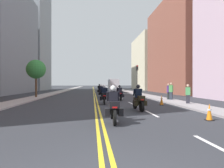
{
  "coord_description": "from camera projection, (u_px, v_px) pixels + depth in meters",
  "views": [
    {
      "loc": [
        -0.31,
        -2.96,
        1.71
      ],
      "look_at": [
        1.76,
        18.07,
        1.68
      ],
      "focal_mm": 31.64,
      "sensor_mm": 36.0,
      "label": 1
    }
  ],
  "objects": [
    {
      "name": "motorcycle_1",
      "position": [
        139.0,
        100.0,
        12.55
      ],
      "size": [
        0.78,
        2.2,
        1.66
      ],
      "rotation": [
        0.0,
        0.0,
        0.05
      ],
      "color": "black",
      "rests_on": "ground"
    },
    {
      "name": "sidewalk_right",
      "position": [
        121.0,
        90.0,
        51.45
      ],
      "size": [
        2.07,
        144.0,
        0.12
      ],
      "primitive_type": "cube",
      "color": "gray",
      "rests_on": "ground"
    },
    {
      "name": "centreline_yellow_inner",
      "position": [
        93.0,
        90.0,
        50.74
      ],
      "size": [
        0.12,
        132.0,
        0.01
      ],
      "primitive_type": "cube",
      "color": "yellow",
      "rests_on": "ground"
    },
    {
      "name": "pedestrian_1",
      "position": [
        171.0,
        91.0,
        19.75
      ],
      "size": [
        0.41,
        0.41,
        1.81
      ],
      "rotation": [
        0.0,
        0.0,
        2.34
      ],
      "color": "#262C37",
      "rests_on": "ground"
    },
    {
      "name": "street_tree_0",
      "position": [
        36.0,
        69.0,
        23.59
      ],
      "size": [
        2.28,
        2.28,
        4.58
      ],
      "color": "#4A3623",
      "rests_on": "ground"
    },
    {
      "name": "building_right_2",
      "position": [
        150.0,
        64.0,
        56.99
      ],
      "size": [
        7.74,
        16.71,
        15.09
      ],
      "color": "beige",
      "rests_on": "ground"
    },
    {
      "name": "lane_dashes_white",
      "position": [
        113.0,
        94.0,
        32.14
      ],
      "size": [
        0.14,
        56.4,
        0.01
      ],
      "color": "silver",
      "rests_on": "ground"
    },
    {
      "name": "traffic_light_near",
      "position": [
        137.0,
        74.0,
        30.12
      ],
      "size": [
        0.28,
        0.38,
        4.53
      ],
      "color": "black",
      "rests_on": "ground"
    },
    {
      "name": "building_left_1",
      "position": [
        5.0,
        40.0,
        34.59
      ],
      "size": [
        6.34,
        17.95,
        18.81
      ],
      "color": "slate",
      "rests_on": "ground"
    },
    {
      "name": "building_left_2",
      "position": [
        28.0,
        29.0,
        51.38
      ],
      "size": [
        9.48,
        12.81,
        31.92
      ],
      "color": "gray",
      "rests_on": "ground"
    },
    {
      "name": "motorcycle_0",
      "position": [
        113.0,
        107.0,
        8.68
      ],
      "size": [
        0.77,
        2.3,
        1.64
      ],
      "rotation": [
        0.0,
        0.0,
        -0.03
      ],
      "color": "black",
      "rests_on": "ground"
    },
    {
      "name": "building_right_1",
      "position": [
        177.0,
        48.0,
        36.76
      ],
      "size": [
        6.06,
        18.83,
        16.92
      ],
      "color": "brown",
      "rests_on": "ground"
    },
    {
      "name": "motorcycle_4",
      "position": [
        101.0,
        92.0,
        24.12
      ],
      "size": [
        0.76,
        2.3,
        1.64
      ],
      "rotation": [
        0.0,
        0.0,
        -0.0
      ],
      "color": "black",
      "rests_on": "ground"
    },
    {
      "name": "motorcycle_3",
      "position": [
        120.0,
        94.0,
        20.67
      ],
      "size": [
        0.78,
        2.19,
        1.56
      ],
      "rotation": [
        0.0,
        0.0,
        0.04
      ],
      "color": "black",
      "rests_on": "ground"
    },
    {
      "name": "traffic_cone_2",
      "position": [
        162.0,
        100.0,
        15.8
      ],
      "size": [
        0.33,
        0.33,
        0.79
      ],
      "color": "black",
      "rests_on": "ground"
    },
    {
      "name": "traffic_cone_1",
      "position": [
        209.0,
        112.0,
        9.16
      ],
      "size": [
        0.34,
        0.34,
        0.79
      ],
      "color": "black",
      "rests_on": "ground"
    },
    {
      "name": "centreline_yellow_outer",
      "position": [
        94.0,
        90.0,
        50.76
      ],
      "size": [
        0.12,
        132.0,
        0.01
      ],
      "primitive_type": "cube",
      "color": "yellow",
      "rests_on": "ground"
    },
    {
      "name": "pedestrian_0",
      "position": [
        168.0,
        92.0,
        20.09
      ],
      "size": [
        0.27,
        0.39,
        1.73
      ],
      "rotation": [
        0.0,
        0.0,
        4.58
      ],
      "color": "#272B2B",
      "rests_on": "ground"
    },
    {
      "name": "ground_plane",
      "position": [
        94.0,
        90.0,
        50.75
      ],
      "size": [
        264.0,
        264.0,
        0.0
      ],
      "primitive_type": "plane",
      "color": "#2C2E33"
    },
    {
      "name": "motorcycle_2",
      "position": [
        104.0,
        96.0,
        16.7
      ],
      "size": [
        0.78,
        2.27,
        1.63
      ],
      "rotation": [
        0.0,
        0.0,
        -0.04
      ],
      "color": "black",
      "rests_on": "ground"
    },
    {
      "name": "parked_truck",
      "position": [
        113.0,
        85.0,
        48.13
      ],
      "size": [
        2.2,
        6.5,
        2.8
      ],
      "color": "#B7BABE",
      "rests_on": "ground"
    },
    {
      "name": "motorcycle_5",
      "position": [
        113.0,
        91.0,
        28.38
      ],
      "size": [
        0.78,
        2.25,
        1.62
      ],
      "rotation": [
        0.0,
        0.0,
        -0.04
      ],
      "color": "black",
      "rests_on": "ground"
    },
    {
      "name": "motorcycle_6",
      "position": [
        99.0,
        90.0,
        32.47
      ],
      "size": [
        0.78,
        2.22,
        1.67
      ],
      "rotation": [
        0.0,
        0.0,
        0.04
      ],
      "color": "black",
      "rests_on": "ground"
    },
    {
      "name": "pedestrian_2",
      "position": [
        188.0,
        94.0,
        15.89
      ],
      "size": [
        0.42,
        0.35,
        1.66
      ],
      "rotation": [
        0.0,
        0.0,
        2.73
      ],
      "color": "#27262F",
      "rests_on": "ground"
    },
    {
      "name": "sidewalk_left",
      "position": [
        66.0,
        90.0,
        50.05
      ],
      "size": [
        2.07,
        144.0,
        0.12
      ],
      "primitive_type": "cube",
      "color": "#9C9593",
      "rests_on": "ground"
    }
  ]
}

